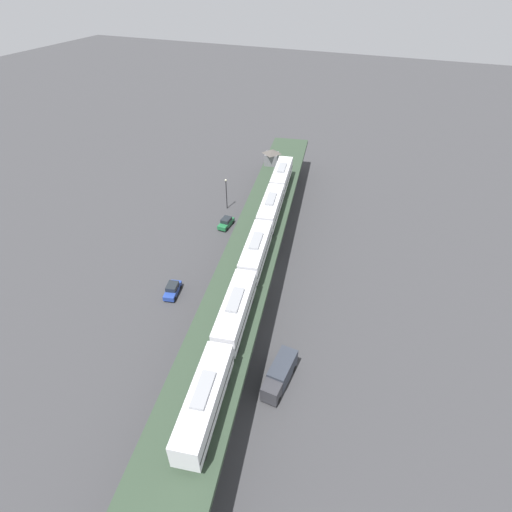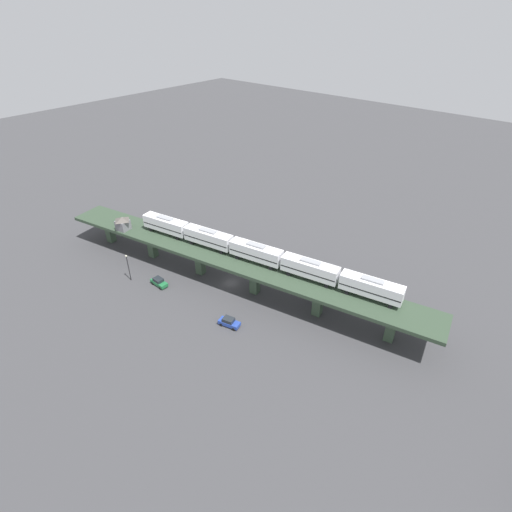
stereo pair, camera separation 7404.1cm
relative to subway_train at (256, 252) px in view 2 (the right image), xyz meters
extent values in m
plane|color=#38383A|center=(2.49, -5.64, -9.73)|extent=(400.00, 400.00, 0.00)
cube|color=#2C3D2C|center=(2.49, -5.64, -2.94)|extent=(25.26, 91.97, 0.80)
cube|color=#384C38|center=(9.60, -43.48, -6.54)|extent=(2.10, 2.10, 6.40)
cube|color=#384C38|center=(6.83, -28.74, -6.54)|extent=(2.10, 2.10, 6.40)
cube|color=#384C38|center=(4.06, -14.00, -6.54)|extent=(2.10, 2.10, 6.40)
cube|color=#384C38|center=(1.28, 0.74, -6.54)|extent=(2.10, 2.10, 6.40)
cube|color=#384C38|center=(-1.49, 15.48, -6.54)|extent=(2.10, 2.10, 6.40)
cube|color=#384C38|center=(-4.26, 30.23, -6.54)|extent=(2.10, 2.10, 6.40)
cube|color=silver|center=(4.66, -24.77, 0.00)|extent=(4.97, 12.31, 3.10)
cube|color=black|center=(4.66, -24.77, -0.30)|extent=(4.96, 12.08, 0.24)
cube|color=gray|center=(4.66, -24.77, 1.73)|extent=(2.15, 4.39, 0.36)
cylinder|color=black|center=(4.27, -29.11, -2.12)|extent=(0.37, 0.87, 0.84)
cylinder|color=black|center=(6.60, -28.67, -2.12)|extent=(0.37, 0.87, 0.84)
cylinder|color=black|center=(2.71, -20.86, -2.12)|extent=(0.37, 0.87, 0.84)
cylinder|color=black|center=(5.05, -20.42, -2.12)|extent=(0.37, 0.87, 0.84)
cube|color=silver|center=(2.33, -12.38, 0.00)|extent=(4.97, 12.31, 3.10)
cube|color=black|center=(2.33, -12.38, -0.30)|extent=(4.96, 12.08, 0.24)
cube|color=gray|center=(2.33, -12.38, 1.73)|extent=(2.15, 4.39, 0.36)
cylinder|color=black|center=(1.94, -16.73, -2.12)|extent=(0.37, 0.87, 0.84)
cylinder|color=black|center=(4.28, -16.29, -2.12)|extent=(0.37, 0.87, 0.84)
cylinder|color=black|center=(0.38, -8.48, -2.12)|extent=(0.37, 0.87, 0.84)
cylinder|color=black|center=(2.72, -8.04, -2.12)|extent=(0.37, 0.87, 0.84)
cube|color=silver|center=(0.00, 0.00, 0.00)|extent=(4.97, 12.31, 3.10)
cube|color=black|center=(0.00, 0.00, -0.30)|extent=(4.96, 12.08, 0.24)
cube|color=gray|center=(0.00, 0.00, 1.73)|extent=(2.15, 4.39, 0.36)
cylinder|color=black|center=(-0.39, -4.35, -2.12)|extent=(0.37, 0.87, 0.84)
cylinder|color=black|center=(1.95, -3.91, -2.12)|extent=(0.37, 0.87, 0.84)
cylinder|color=black|center=(-1.95, 3.91, -2.12)|extent=(0.37, 0.87, 0.84)
cylinder|color=black|center=(0.39, 4.35, -2.12)|extent=(0.37, 0.87, 0.84)
cube|color=silver|center=(-2.33, 12.38, 0.00)|extent=(4.97, 12.31, 3.10)
cube|color=black|center=(-2.33, 12.38, -0.30)|extent=(4.96, 12.08, 0.24)
cube|color=gray|center=(-2.33, 12.38, 1.73)|extent=(2.15, 4.39, 0.36)
cylinder|color=black|center=(-2.72, 8.04, -2.12)|extent=(0.37, 0.87, 0.84)
cylinder|color=black|center=(-0.38, 8.48, -2.12)|extent=(0.37, 0.87, 0.84)
cylinder|color=black|center=(-4.28, 16.29, -2.12)|extent=(0.37, 0.87, 0.84)
cylinder|color=black|center=(-1.94, 16.73, -2.12)|extent=(0.37, 0.87, 0.84)
cube|color=silver|center=(-4.66, 24.77, 0.00)|extent=(4.97, 12.31, 3.10)
cube|color=black|center=(-4.66, 24.77, -0.30)|extent=(4.96, 12.08, 0.24)
cube|color=gray|center=(-4.66, 24.77, 1.73)|extent=(2.15, 4.39, 0.36)
cylinder|color=black|center=(-5.05, 20.42, -2.12)|extent=(0.37, 0.87, 0.84)
cylinder|color=black|center=(-2.71, 20.86, -2.12)|extent=(0.37, 0.87, 0.84)
cylinder|color=black|center=(-6.60, 28.67, -2.12)|extent=(0.37, 0.87, 0.84)
cylinder|color=black|center=(-4.27, 29.11, -2.12)|extent=(0.37, 0.87, 0.84)
cube|color=slate|center=(10.37, -34.56, -1.29)|extent=(3.27, 3.27, 2.50)
pyramid|color=#4C4742|center=(10.37, -34.56, 0.41)|extent=(3.76, 3.76, 0.90)
cube|color=#233D93|center=(13.04, 4.03, -9.00)|extent=(2.77, 4.70, 0.80)
cube|color=#1E2328|center=(13.08, 3.89, -8.22)|extent=(2.11, 2.52, 0.76)
cylinder|color=black|center=(12.54, 2.44, -9.40)|extent=(0.39, 0.70, 0.66)
cylinder|color=black|center=(14.21, 2.84, -9.40)|extent=(0.39, 0.70, 0.66)
cylinder|color=black|center=(11.88, 5.23, -9.40)|extent=(0.39, 0.70, 0.66)
cylinder|color=black|center=(13.54, 5.62, -9.40)|extent=(0.39, 0.70, 0.66)
cube|color=#1E6638|center=(13.75, -17.61, -9.00)|extent=(1.86, 4.42, 0.80)
cube|color=#1E2328|center=(13.75, -17.76, -8.22)|extent=(1.67, 2.22, 0.76)
cylinder|color=black|center=(12.88, -19.03, -9.40)|extent=(0.25, 0.66, 0.66)
cylinder|color=black|center=(14.59, -19.05, -9.40)|extent=(0.25, 0.66, 0.66)
cylinder|color=black|center=(12.92, -16.17, -9.40)|extent=(0.25, 0.66, 0.66)
cylinder|color=black|center=(14.63, -16.19, -9.40)|extent=(0.25, 0.66, 0.66)
cube|color=#333338|center=(-8.63, 16.24, -8.08)|extent=(2.30, 2.11, 2.30)
cube|color=#2D333D|center=(-8.82, 12.64, -7.88)|extent=(2.57, 5.31, 2.70)
cylinder|color=black|center=(-7.64, 16.19, -9.23)|extent=(0.40, 1.02, 1.00)
cylinder|color=black|center=(-9.62, 16.29, -9.23)|extent=(0.40, 1.02, 1.00)
cylinder|color=black|center=(-7.87, 11.03, -9.23)|extent=(0.40, 1.02, 1.00)
cylinder|color=black|center=(-9.94, 11.14, -9.23)|extent=(0.40, 1.02, 1.00)
cylinder|color=black|center=(16.76, -24.39, -6.48)|extent=(0.20, 0.20, 6.50)
sphere|color=beige|center=(16.76, -24.39, -3.01)|extent=(0.44, 0.44, 0.44)
camera|label=1|loc=(-17.78, 43.71, 34.65)|focal=28.00mm
camera|label=2|loc=(55.28, 47.09, 46.13)|focal=28.00mm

